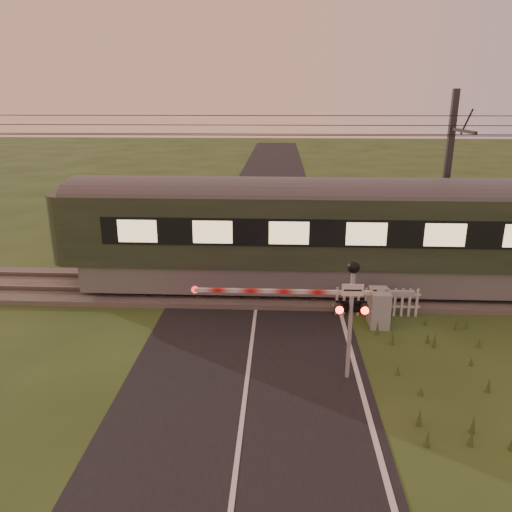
# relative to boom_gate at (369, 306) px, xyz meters

# --- Properties ---
(ground) EXTENTS (160.00, 160.00, 0.00)m
(ground) POSITION_rel_boom_gate_xyz_m (-3.49, -3.92, -0.63)
(ground) COLOR #2B3D17
(ground) RESTS_ON ground
(road) EXTENTS (6.00, 140.00, 0.03)m
(road) POSITION_rel_boom_gate_xyz_m (-3.47, -4.15, -0.62)
(road) COLOR black
(road) RESTS_ON ground
(track_bed) EXTENTS (140.00, 3.40, 0.39)m
(track_bed) POSITION_rel_boom_gate_xyz_m (-3.49, 2.58, -0.57)
(track_bed) COLOR #47423D
(track_bed) RESTS_ON ground
(overhead_wires) EXTENTS (120.00, 0.62, 0.62)m
(overhead_wires) POSITION_rel_boom_gate_xyz_m (-3.49, 2.58, 5.09)
(overhead_wires) COLOR black
(overhead_wires) RESTS_ON ground
(boom_gate) EXTENTS (6.74, 0.87, 1.15)m
(boom_gate) POSITION_rel_boom_gate_xyz_m (0.00, 0.00, 0.00)
(boom_gate) COLOR gray
(boom_gate) RESTS_ON ground
(crossing_signal) EXTENTS (0.78, 0.34, 3.05)m
(crossing_signal) POSITION_rel_boom_gate_xyz_m (-1.01, -3.11, 1.46)
(crossing_signal) COLOR gray
(crossing_signal) RESTS_ON ground
(picket_fence) EXTENTS (2.74, 0.08, 0.93)m
(picket_fence) POSITION_rel_boom_gate_xyz_m (0.36, 0.69, -0.16)
(picket_fence) COLOR silver
(picket_fence) RESTS_ON ground
(catenary_mast) EXTENTS (0.22, 2.46, 6.97)m
(catenary_mast) POSITION_rel_boom_gate_xyz_m (3.46, 4.81, 2.99)
(catenary_mast) COLOR #2D2D30
(catenary_mast) RESTS_ON ground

